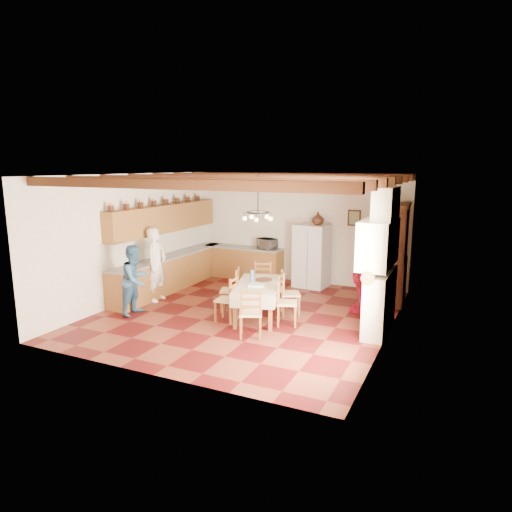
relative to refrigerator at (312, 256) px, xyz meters
The scene contains 31 objects.
floor 3.00m from the refrigerator, 101.01° to the right, with size 6.00×6.50×0.02m, color #480D0D.
ceiling 3.61m from the refrigerator, 101.01° to the right, with size 6.00×6.50×0.02m, color silver.
wall_back 0.97m from the refrigerator, 141.78° to the left, with size 6.00×0.02×3.00m, color beige.
wall_front 6.15m from the refrigerator, 95.16° to the right, with size 6.00×0.02×3.00m, color beige.
wall_left 4.59m from the refrigerator, 141.55° to the right, with size 0.02×6.50×3.00m, color beige.
wall_right 3.81m from the refrigerator, 48.97° to the right, with size 0.02×6.50×3.00m, color beige.
ceiling_beams 3.55m from the refrigerator, 101.01° to the right, with size 6.00×6.30×0.16m, color #3D2114, non-canonical shape.
lower_cabinets_left 3.73m from the refrigerator, 151.33° to the right, with size 0.60×4.30×0.86m, color brown.
lower_cabinets_back 2.14m from the refrigerator, behind, with size 2.30×0.60×0.86m, color brown.
countertop_left 3.70m from the refrigerator, 151.33° to the right, with size 0.62×4.30×0.04m, color slate.
countertop_back 2.10m from the refrigerator, behind, with size 2.34×0.62×0.04m, color slate.
backsplash_left 3.97m from the refrigerator, 153.31° to the right, with size 0.03×4.30×0.60m, color white.
backsplash_back 2.17m from the refrigerator, 169.00° to the left, with size 2.30×0.03×0.60m, color white.
upper_cabinets 3.95m from the refrigerator, 152.23° to the right, with size 0.35×4.20×0.70m, color brown.
fireplace 3.45m from the refrigerator, 50.44° to the right, with size 0.56×1.60×2.80m, color beige, non-canonical shape.
wall_picture 1.48m from the refrigerator, 21.96° to the left, with size 0.34×0.03×0.42m, color black.
refrigerator is the anchor object (origin of this frame).
hutch 2.28m from the refrigerator, 12.98° to the right, with size 0.54×1.29×2.33m, color #3A2012, non-canonical shape.
dining_table 2.92m from the refrigerator, 94.46° to the right, with size 1.33×1.88×0.75m.
chandelier 3.24m from the refrigerator, 94.46° to the right, with size 0.47×0.47×0.03m, color black.
chair_left_near 3.49m from the refrigerator, 102.02° to the right, with size 0.42×0.40×0.96m, color brown, non-canonical shape.
chair_left_far 2.93m from the refrigerator, 110.05° to the right, with size 0.42×0.40×0.96m, color brown, non-canonical shape.
chair_right_near 3.12m from the refrigerator, 80.88° to the right, with size 0.42×0.40×0.96m, color brown, non-canonical shape.
chair_right_far 2.46m from the refrigerator, 82.51° to the right, with size 0.42×0.40×0.96m, color brown, non-canonical shape.
chair_end_near 3.99m from the refrigerator, 88.37° to the right, with size 0.42×0.40×0.96m, color brown, non-canonical shape.
chair_end_far 2.01m from the refrigerator, 106.44° to the right, with size 0.42×0.40×0.96m, color brown, non-canonical shape.
person_man 4.05m from the refrigerator, 136.80° to the right, with size 0.64×0.42×1.76m, color white.
person_woman_blue 4.68m from the refrigerator, 125.62° to the right, with size 0.74×0.58×1.53m, color #35648A.
person_woman_red 2.30m from the refrigerator, 44.04° to the right, with size 0.99×0.41×1.69m, color #B3102B.
microwave 1.37m from the refrigerator, behind, with size 0.52×0.35×0.29m, color silver.
fridge_vase 1.01m from the refrigerator, ahead, with size 0.32×0.32×0.33m, color #3A2012.
Camera 1 is at (4.22, -8.53, 3.20)m, focal length 32.00 mm.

